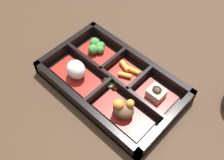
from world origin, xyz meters
TOP-DOWN VIEW (x-y plane):
  - ground_plane at (0.00, 0.00)m, footprint 3.00×3.00m
  - bento_base at (0.00, 0.00)m, footprint 0.34×0.20m
  - bento_rim at (-0.00, -0.00)m, footprint 0.34×0.20m
  - bowl_stew at (-0.08, 0.04)m, footprint 0.13×0.06m
  - bowl_rice at (0.08, 0.04)m, footprint 0.13×0.06m
  - bowl_tofu at (-0.10, -0.04)m, footprint 0.09×0.07m
  - bowl_carrots at (-0.00, -0.05)m, footprint 0.07×0.07m
  - bowl_greens at (0.10, -0.05)m, footprint 0.09×0.07m
  - bowl_pickles at (0.00, 0.00)m, footprint 0.04×0.03m

SIDE VIEW (x-z plane):
  - ground_plane at x=0.00m, z-range 0.00..0.00m
  - bento_base at x=0.00m, z-range 0.00..0.01m
  - bowl_pickles at x=0.00m, z-range 0.01..0.02m
  - bowl_carrots at x=0.00m, z-range 0.01..0.03m
  - bento_rim at x=0.00m, z-range 0.00..0.04m
  - bowl_tofu at x=-0.10m, z-range 0.00..0.04m
  - bowl_greens at x=0.10m, z-range 0.01..0.04m
  - bowl_stew at x=-0.08m, z-range 0.00..0.06m
  - bowl_rice at x=0.08m, z-range 0.00..0.06m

